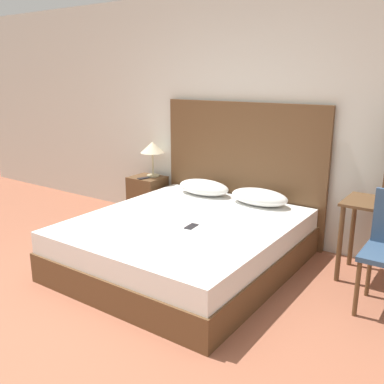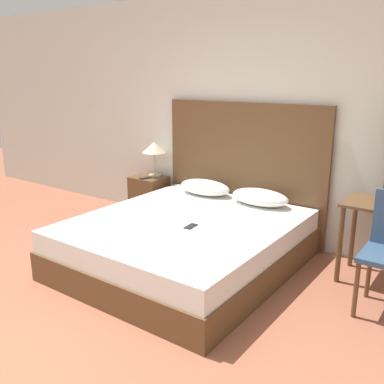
# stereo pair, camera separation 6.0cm
# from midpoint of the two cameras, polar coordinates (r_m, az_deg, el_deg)

# --- Properties ---
(ground_plane) EXTENTS (16.00, 16.00, 0.00)m
(ground_plane) POSITION_cam_midpoint_polar(r_m,az_deg,el_deg) (3.25, -18.79, -19.22)
(ground_plane) COLOR #9E5B42
(wall_back) EXTENTS (10.00, 0.06, 2.70)m
(wall_back) POSITION_cam_midpoint_polar(r_m,az_deg,el_deg) (4.83, 7.11, 9.91)
(wall_back) COLOR silver
(wall_back) RESTS_ON ground_plane
(bed) EXTENTS (1.88, 2.12, 0.47)m
(bed) POSITION_cam_midpoint_polar(r_m,az_deg,el_deg) (4.14, -1.27, -6.85)
(bed) COLOR brown
(bed) RESTS_ON ground_plane
(headboard) EXTENTS (1.98, 0.05, 1.52)m
(headboard) POSITION_cam_midpoint_polar(r_m,az_deg,el_deg) (4.87, 6.26, 2.92)
(headboard) COLOR brown
(headboard) RESTS_ON ground_plane
(pillow_left) EXTENTS (0.63, 0.34, 0.17)m
(pillow_left) POSITION_cam_midpoint_polar(r_m,az_deg,el_deg) (4.89, 1.20, 0.63)
(pillow_left) COLOR white
(pillow_left) RESTS_ON bed
(pillow_right) EXTENTS (0.63, 0.34, 0.17)m
(pillow_right) POSITION_cam_midpoint_polar(r_m,az_deg,el_deg) (4.55, 8.57, -0.66)
(pillow_right) COLOR white
(pillow_right) RESTS_ON bed
(phone_on_bed) EXTENTS (0.08, 0.16, 0.01)m
(phone_on_bed) POSITION_cam_midpoint_polar(r_m,az_deg,el_deg) (3.87, -0.54, -4.60)
(phone_on_bed) COLOR #232328
(phone_on_bed) RESTS_ON bed
(nightstand) EXTENTS (0.41, 0.36, 0.55)m
(nightstand) POSITION_cam_midpoint_polar(r_m,az_deg,el_deg) (5.50, -6.24, -0.79)
(nightstand) COLOR brown
(nightstand) RESTS_ON ground_plane
(table_lamp) EXTENTS (0.30, 0.30, 0.44)m
(table_lamp) POSITION_cam_midpoint_polar(r_m,az_deg,el_deg) (5.39, -5.62, 5.78)
(table_lamp) COLOR tan
(table_lamp) RESTS_ON nightstand
(phone_on_nightstand) EXTENTS (0.11, 0.16, 0.01)m
(phone_on_nightstand) POSITION_cam_midpoint_polar(r_m,az_deg,el_deg) (5.35, -6.78, 1.85)
(phone_on_nightstand) COLOR black
(phone_on_nightstand) RESTS_ON nightstand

